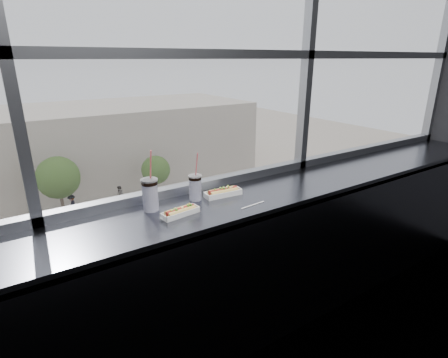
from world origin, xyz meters
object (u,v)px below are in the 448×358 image
pedestrian_c (72,203)px  car_near_c (78,285)px  hotdog_tray_left (180,212)px  car_far_b (52,229)px  tree_center (58,178)px  tree_right (156,170)px  pedestrian_d (120,194)px  hotdog_tray_right (223,192)px  soda_cup_left (150,193)px  car_far_c (176,201)px  wrapper (165,217)px  loose_straw (253,205)px  car_near_e (266,226)px  soda_cup_right (195,186)px  car_near_d (169,257)px

pedestrian_c → car_near_c: bearing=-9.2°
hotdog_tray_left → car_far_b: hotdog_tray_left is taller
car_far_b → tree_center: tree_center is taller
tree_right → pedestrian_d: bearing=175.1°
tree_center → hotdog_tray_right: bearing=-94.3°
hotdog_tray_left → pedestrian_c: size_ratio=0.11×
hotdog_tray_right → soda_cup_left: soda_cup_left is taller
hotdog_tray_right → car_near_c: size_ratio=0.04×
car_far_c → wrapper: bearing=152.5°
car_near_c → tree_center: size_ratio=1.19×
soda_cup_left → wrapper: bearing=-83.1°
car_far_c → loose_straw: bearing=153.7°
hotdog_tray_right → car_near_e: size_ratio=0.04×
pedestrian_d → tree_right: bearing=85.1°
hotdog_tray_left → soda_cup_right: (0.19, 0.16, 0.07)m
car_far_c → tree_right: tree_right is taller
loose_straw → soda_cup_left: bearing=148.1°
wrapper → car_near_d: wrapper is taller
soda_cup_right → wrapper: size_ratio=3.70×
car_far_b → car_far_c: bearing=-97.5°
hotdog_tray_right → car_far_c: size_ratio=0.04×
wrapper → car_near_c: size_ratio=0.01×
soda_cup_left → car_far_c: 28.87m
pedestrian_d → hotdog_tray_left: bearing=-14.5°
soda_cup_right → pedestrian_c: (3.11, 28.62, -11.06)m
car_far_b → car_near_d: car_far_b is taller
hotdog_tray_left → car_near_d: 20.83m
pedestrian_c → tree_center: (-0.80, -0.47, 2.58)m
tree_center → tree_right: size_ratio=1.28×
wrapper → car_near_c: (1.37, 16.32, -10.97)m
pedestrian_d → soda_cup_left: bearing=-14.8°
soda_cup_left → car_near_e: bearing=47.6°
tree_center → tree_right: 8.50m
pedestrian_c → tree_right: size_ratio=0.51×
pedestrian_d → tree_center: 5.57m
hotdog_tray_right → car_far_b: hotdog_tray_right is taller
soda_cup_right → tree_right: bearing=69.1°
hotdog_tray_left → tree_right: bearing=61.7°
tree_right → wrapper: bearing=-111.3°
soda_cup_right → pedestrian_c: soda_cup_right is taller
car_near_e → tree_right: size_ratio=1.46×
loose_straw → tree_right: 31.69m
loose_straw → wrapper: bearing=162.4°
car_far_c → car_near_d: bearing=148.7°
pedestrian_c → tree_right: bearing=86.5°
tree_right → car_far_c: bearing=-87.9°
pedestrian_d → pedestrian_c: (-4.12, 0.16, 0.00)m
car_near_e → pedestrian_d: bearing=37.6°
pedestrian_d → tree_center: tree_center is taller
hotdog_tray_right → loose_straw: hotdog_tray_right is taller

